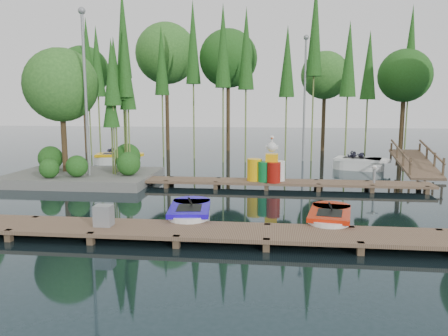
# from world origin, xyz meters

# --- Properties ---
(ground_plane) EXTENTS (90.00, 90.00, 0.00)m
(ground_plane) POSITION_xyz_m (0.00, 0.00, 0.00)
(ground_plane) COLOR #1B2D33
(near_dock) EXTENTS (18.00, 1.50, 0.50)m
(near_dock) POSITION_xyz_m (0.00, -4.50, 0.23)
(near_dock) COLOR brown
(near_dock) RESTS_ON ground
(far_dock) EXTENTS (15.00, 1.20, 0.50)m
(far_dock) POSITION_xyz_m (1.00, 2.50, 0.23)
(far_dock) COLOR brown
(far_dock) RESTS_ON ground
(island) EXTENTS (6.20, 4.20, 6.75)m
(island) POSITION_xyz_m (-6.30, 3.29, 3.18)
(island) COLOR slate
(island) RESTS_ON ground
(tree_screen) EXTENTS (34.42, 18.53, 10.31)m
(tree_screen) POSITION_xyz_m (-2.04, 10.60, 6.12)
(tree_screen) COLOR #46331E
(tree_screen) RESTS_ON ground
(lamp_island) EXTENTS (0.30, 0.30, 7.25)m
(lamp_island) POSITION_xyz_m (-5.50, 2.50, 4.26)
(lamp_island) COLOR gray
(lamp_island) RESTS_ON ground
(lamp_rear) EXTENTS (0.30, 0.30, 7.25)m
(lamp_rear) POSITION_xyz_m (4.00, 11.00, 4.26)
(lamp_rear) COLOR gray
(lamp_rear) RESTS_ON ground
(ramp) EXTENTS (1.50, 3.94, 1.49)m
(ramp) POSITION_xyz_m (9.00, 6.50, 0.59)
(ramp) COLOR brown
(ramp) RESTS_ON ground
(boat_blue) EXTENTS (1.40, 2.59, 0.83)m
(boat_blue) POSITION_xyz_m (-0.08, -3.00, 0.24)
(boat_blue) COLOR white
(boat_blue) RESTS_ON ground
(boat_red) EXTENTS (1.47, 2.54, 0.80)m
(boat_red) POSITION_xyz_m (3.86, -3.05, 0.23)
(boat_red) COLOR white
(boat_red) RESTS_ON ground
(boat_yellow_far) EXTENTS (2.99, 1.74, 1.41)m
(boat_yellow_far) POSITION_xyz_m (-6.49, 8.52, 0.30)
(boat_yellow_far) COLOR white
(boat_yellow_far) RESTS_ON ground
(boat_white_far) EXTENTS (3.14, 2.12, 1.36)m
(boat_white_far) POSITION_xyz_m (6.69, 7.97, 0.30)
(boat_white_far) COLOR white
(boat_white_far) RESTS_ON ground
(utility_cabinet) EXTENTS (0.44, 0.37, 0.54)m
(utility_cabinet) POSITION_xyz_m (-2.05, -4.50, 0.57)
(utility_cabinet) COLOR gray
(utility_cabinet) RESTS_ON near_dock
(yellow_barrel) EXTENTS (0.60, 0.60, 0.89)m
(yellow_barrel) POSITION_xyz_m (1.51, 2.50, 0.75)
(yellow_barrel) COLOR yellow
(yellow_barrel) RESTS_ON far_dock
(drum_cluster) EXTENTS (1.08, 0.99, 1.85)m
(drum_cluster) POSITION_xyz_m (2.23, 2.35, 0.84)
(drum_cluster) COLOR #0D7933
(drum_cluster) RESTS_ON far_dock
(seagull_post) EXTENTS (0.45, 0.24, 0.72)m
(seagull_post) POSITION_xyz_m (6.24, 2.50, 0.79)
(seagull_post) COLOR gray
(seagull_post) RESTS_ON far_dock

